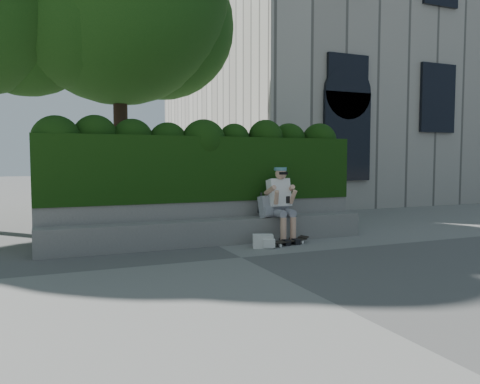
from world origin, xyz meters
name	(u,v)px	position (x,y,z in m)	size (l,w,h in m)	color
ground	(241,257)	(0.00, 0.00, 0.00)	(80.00, 80.00, 0.00)	slate
bench_ledge	(214,232)	(0.00, 1.25, 0.23)	(6.00, 0.45, 0.45)	gray
planter_wall	(206,220)	(0.00, 1.73, 0.38)	(6.00, 0.50, 0.75)	gray
hedge	(202,169)	(0.00, 1.95, 1.35)	(6.00, 1.00, 1.20)	black
building	(332,22)	(9.00, 11.00, 7.50)	(12.00, 12.00, 15.00)	gray
person	(280,201)	(1.25, 1.07, 0.75)	(0.40, 0.76, 1.38)	gray
skateboard	(288,241)	(1.20, 0.68, 0.07)	(0.81, 0.40, 0.08)	black
backpack_plaid	(267,207)	(1.00, 1.15, 0.65)	(0.27, 0.15, 0.40)	#BCBCC1
backpack_ground	(263,241)	(0.67, 0.61, 0.11)	(0.35, 0.25, 0.23)	silver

